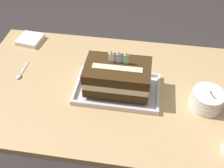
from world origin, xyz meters
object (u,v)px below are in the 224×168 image
serving_spoon_near_tray (21,74)px  napkin_pile (30,40)px  foil_tray (117,89)px  birthday_cake (117,77)px  bowl_stack (207,100)px

serving_spoon_near_tray → napkin_pile: 0.25m
foil_tray → serving_spoon_near_tray: bearing=175.7°
foil_tray → serving_spoon_near_tray: size_ratio=3.01×
foil_tray → birthday_cake: 0.08m
foil_tray → serving_spoon_near_tray: 0.46m
bowl_stack → foil_tray: bearing=175.4°
foil_tray → birthday_cake: birthday_cake is taller
birthday_cake → serving_spoon_near_tray: bearing=175.7°
birthday_cake → napkin_pile: bearing=150.7°
bowl_stack → serving_spoon_near_tray: 0.83m
foil_tray → bowl_stack: bearing=-4.6°
foil_tray → birthday_cake: size_ratio=1.36×
serving_spoon_near_tray → foil_tray: bearing=-4.3°
serving_spoon_near_tray → napkin_pile: bearing=100.9°
birthday_cake → bowl_stack: 0.37m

